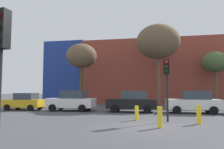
{
  "coord_description": "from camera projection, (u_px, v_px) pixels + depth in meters",
  "views": [
    {
      "loc": [
        0.29,
        -11.44,
        1.86
      ],
      "look_at": [
        -3.37,
        8.22,
        3.41
      ],
      "focal_mm": 33.66,
      "sensor_mm": 36.0,
      "label": 1
    }
  ],
  "objects": [
    {
      "name": "parked_car_0",
      "position": [
        25.0,
        102.0,
        20.35
      ],
      "size": [
        3.78,
        1.86,
        1.64
      ],
      "rotation": [
        0.0,
        0.0,
        3.14
      ],
      "color": "gold",
      "rests_on": "ground_plane"
    },
    {
      "name": "bare_tree_0",
      "position": [
        215.0,
        62.0,
        26.21
      ],
      "size": [
        3.22,
        3.22,
        6.75
      ],
      "color": "brown",
      "rests_on": "ground_plane"
    },
    {
      "name": "bollard_yellow_0",
      "position": [
        160.0,
        117.0,
        10.51
      ],
      "size": [
        0.24,
        0.24,
        1.06
      ],
      "primitive_type": "cylinder",
      "color": "yellow",
      "rests_on": "ground_plane"
    },
    {
      "name": "parked_car_1",
      "position": [
        72.0,
        101.0,
        19.47
      ],
      "size": [
        4.33,
        2.12,
        1.88
      ],
      "rotation": [
        0.0,
        0.0,
        3.14
      ],
      "color": "white",
      "rests_on": "ground_plane"
    },
    {
      "name": "parked_car_3",
      "position": [
        193.0,
        102.0,
        17.52
      ],
      "size": [
        4.29,
        2.11,
        1.86
      ],
      "rotation": [
        0.0,
        0.0,
        3.14
      ],
      "color": "white",
      "rests_on": "ground_plane"
    },
    {
      "name": "ground_plane",
      "position": [
        146.0,
        126.0,
        11.12
      ],
      "size": [
        200.0,
        200.0,
        0.0
      ],
      "primitive_type": "plane",
      "color": "#47474C"
    },
    {
      "name": "bollard_yellow_2",
      "position": [
        137.0,
        113.0,
        13.23
      ],
      "size": [
        0.24,
        0.24,
        0.91
      ],
      "primitive_type": "cylinder",
      "color": "yellow",
      "rests_on": "ground_plane"
    },
    {
      "name": "bare_tree_2",
      "position": [
        82.0,
        57.0,
        26.8
      ],
      "size": [
        3.86,
        3.86,
        7.86
      ],
      "color": "brown",
      "rests_on": "ground_plane"
    },
    {
      "name": "bare_tree_1",
      "position": [
        158.0,
        42.0,
        25.32
      ],
      "size": [
        5.19,
        5.19,
        9.85
      ],
      "color": "brown",
      "rests_on": "ground_plane"
    },
    {
      "name": "traffic_light_island",
      "position": [
        167.0,
        76.0,
        12.75
      ],
      "size": [
        0.4,
        0.39,
        3.77
      ],
      "rotation": [
        0.0,
        0.0,
        -1.74
      ],
      "color": "black",
      "rests_on": "ground_plane"
    },
    {
      "name": "parked_car_2",
      "position": [
        132.0,
        101.0,
        18.45
      ],
      "size": [
        4.27,
        2.09,
        1.85
      ],
      "rotation": [
        0.0,
        0.0,
        3.14
      ],
      "color": "black",
      "rests_on": "ground_plane"
    },
    {
      "name": "bollard_yellow_1",
      "position": [
        199.0,
        115.0,
        11.73
      ],
      "size": [
        0.24,
        0.24,
        1.05
      ],
      "primitive_type": "cylinder",
      "color": "yellow",
      "rests_on": "ground_plane"
    },
    {
      "name": "building_backdrop",
      "position": [
        157.0,
        73.0,
        35.35
      ],
      "size": [
        35.45,
        12.32,
        11.42
      ],
      "color": "brown",
      "rests_on": "ground_plane"
    }
  ]
}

